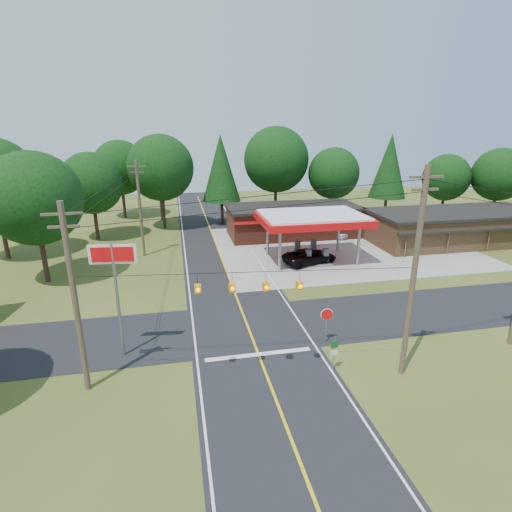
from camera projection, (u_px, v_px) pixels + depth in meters
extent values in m
plane|color=#3D4D1B|center=(248.00, 327.00, 27.57)|extent=(120.00, 120.00, 0.00)
cube|color=black|center=(248.00, 327.00, 27.56)|extent=(8.00, 120.00, 0.02)
cube|color=black|center=(248.00, 327.00, 27.56)|extent=(70.00, 7.00, 0.02)
cube|color=yellow|center=(248.00, 327.00, 27.56)|extent=(0.15, 110.00, 0.00)
cylinder|color=gray|center=(280.00, 250.00, 37.65)|extent=(0.28, 0.28, 4.20)
cylinder|color=gray|center=(268.00, 236.00, 42.30)|extent=(0.28, 0.28, 4.20)
cylinder|color=gray|center=(358.00, 245.00, 39.16)|extent=(0.28, 0.28, 4.20)
cylinder|color=gray|center=(339.00, 232.00, 43.82)|extent=(0.28, 0.28, 4.20)
cube|color=red|center=(312.00, 219.00, 40.04)|extent=(10.60, 7.40, 0.70)
cube|color=white|center=(312.00, 215.00, 39.91)|extent=(10.00, 7.00, 0.25)
cube|color=#9E9B93|center=(316.00, 264.00, 39.67)|extent=(3.20, 0.90, 0.22)
cube|color=#3F3F44|center=(308.00, 257.00, 39.24)|extent=(0.55, 0.45, 1.50)
cube|color=#3F3F44|center=(325.00, 256.00, 39.58)|extent=(0.55, 0.45, 1.50)
cube|color=#9E9B93|center=(305.00, 254.00, 43.02)|extent=(3.20, 0.90, 0.22)
cube|color=#3F3F44|center=(297.00, 247.00, 42.60)|extent=(0.55, 0.45, 1.50)
cube|color=#3F3F44|center=(313.00, 246.00, 42.94)|extent=(0.55, 0.45, 1.50)
cube|color=maroon|center=(293.00, 222.00, 50.35)|extent=(16.00, 7.00, 3.50)
cube|color=black|center=(293.00, 207.00, 49.76)|extent=(16.40, 7.40, 0.30)
cube|color=red|center=(302.00, 221.00, 46.70)|extent=(16.00, 0.50, 0.25)
cube|color=#3A2718|center=(456.00, 228.00, 47.24)|extent=(20.00, 8.00, 3.50)
cube|color=black|center=(458.00, 212.00, 46.65)|extent=(20.40, 8.40, 0.30)
cube|color=black|center=(483.00, 229.00, 43.07)|extent=(20.00, 0.70, 0.25)
cylinder|color=#473828|center=(414.00, 277.00, 20.69)|extent=(0.30, 0.30, 11.50)
cube|color=#473828|center=(427.00, 177.00, 19.09)|extent=(1.80, 0.12, 0.12)
cube|color=#473828|center=(425.00, 189.00, 19.28)|extent=(1.40, 0.12, 0.12)
cylinder|color=#473828|center=(75.00, 302.00, 19.56)|extent=(0.30, 0.30, 10.00)
cube|color=#473828|center=(62.00, 214.00, 18.19)|extent=(1.80, 0.12, 0.12)
cube|color=#473828|center=(64.00, 227.00, 18.38)|extent=(1.40, 0.12, 0.12)
cylinder|color=#473828|center=(140.00, 210.00, 41.27)|extent=(0.30, 0.30, 10.00)
cube|color=#473828|center=(136.00, 166.00, 39.91)|extent=(1.80, 0.12, 0.12)
cube|color=#473828|center=(137.00, 172.00, 40.09)|extent=(1.40, 0.12, 0.12)
cylinder|color=#473828|center=(160.00, 188.00, 57.47)|extent=(0.30, 0.30, 9.50)
cube|color=orange|center=(198.00, 289.00, 19.88)|extent=(0.32, 0.32, 0.42)
cube|color=orange|center=(232.00, 288.00, 20.01)|extent=(0.32, 0.32, 0.42)
cube|color=orange|center=(266.00, 286.00, 20.15)|extent=(0.32, 0.32, 0.42)
cube|color=orange|center=(299.00, 285.00, 20.29)|extent=(0.32, 0.32, 0.42)
cylinder|color=#332316|center=(96.00, 223.00, 48.52)|extent=(0.44, 0.44, 3.96)
sphere|color=black|center=(91.00, 183.00, 47.02)|extent=(7.26, 7.26, 7.26)
cylinder|color=#332316|center=(164.00, 211.00, 53.65)|extent=(0.44, 0.44, 4.68)
sphere|color=black|center=(161.00, 168.00, 51.88)|extent=(8.58, 8.58, 8.58)
cylinder|color=#332316|center=(222.00, 209.00, 56.16)|extent=(0.44, 0.44, 4.32)
cone|color=black|center=(221.00, 168.00, 54.41)|extent=(5.28, 5.28, 9.00)
cylinder|color=#332316|center=(275.00, 203.00, 58.50)|extent=(0.44, 0.44, 5.04)
sphere|color=black|center=(276.00, 160.00, 56.59)|extent=(9.24, 9.24, 9.24)
cylinder|color=#332316|center=(332.00, 207.00, 58.32)|extent=(0.44, 0.44, 3.96)
sphere|color=black|center=(334.00, 173.00, 56.82)|extent=(7.26, 7.26, 7.26)
cylinder|color=#332316|center=(385.00, 205.00, 58.85)|extent=(0.44, 0.44, 4.32)
cone|color=black|center=(389.00, 166.00, 57.10)|extent=(5.28, 5.28, 9.00)
cylinder|color=#332316|center=(442.00, 208.00, 58.61)|extent=(0.44, 0.44, 3.60)
sphere|color=black|center=(446.00, 178.00, 57.25)|extent=(6.60, 6.60, 6.60)
cylinder|color=#332316|center=(493.00, 209.00, 56.90)|extent=(0.44, 0.44, 3.96)
sphere|color=black|center=(499.00, 175.00, 55.40)|extent=(7.26, 7.26, 7.26)
cylinder|color=#332316|center=(44.00, 258.00, 35.04)|extent=(0.44, 0.44, 4.32)
sphere|color=black|center=(34.00, 199.00, 33.41)|extent=(7.92, 7.92, 7.92)
cylinder|color=#332316|center=(4.00, 236.00, 41.30)|extent=(0.44, 0.44, 4.68)
cylinder|color=#332316|center=(124.00, 203.00, 60.02)|extent=(0.44, 0.44, 4.32)
sphere|color=black|center=(120.00, 168.00, 58.39)|extent=(7.92, 7.92, 7.92)
imported|color=black|center=(310.00, 257.00, 39.98)|extent=(6.45, 6.45, 1.51)
imported|color=white|center=(334.00, 232.00, 49.73)|extent=(5.30, 5.30, 1.35)
cylinder|color=gray|center=(118.00, 302.00, 23.09)|extent=(0.18, 0.18, 7.09)
cube|color=white|center=(112.00, 254.00, 22.19)|extent=(2.62, 0.39, 1.11)
cube|color=red|center=(112.00, 254.00, 22.15)|extent=(2.31, 0.33, 0.86)
cylinder|color=gray|center=(326.00, 326.00, 25.27)|extent=(0.07, 0.07, 2.28)
cylinder|color=gray|center=(334.00, 353.00, 22.36)|extent=(0.06, 0.06, 2.18)
cube|color=#0C591E|center=(335.00, 344.00, 22.14)|extent=(0.45, 0.07, 0.45)
cube|color=white|center=(334.00, 353.00, 22.31)|extent=(0.45, 0.07, 0.30)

